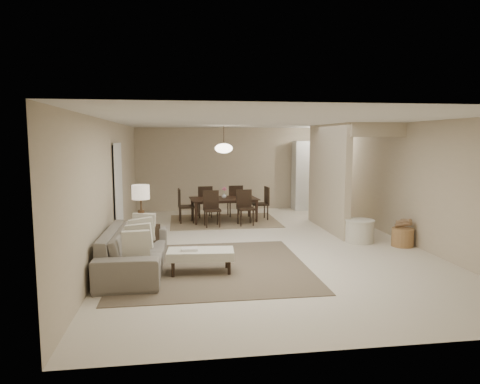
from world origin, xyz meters
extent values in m
plane|color=beige|center=(0.00, 0.00, 0.00)|extent=(9.00, 9.00, 0.00)
plane|color=white|center=(0.00, 0.00, 2.50)|extent=(9.00, 9.00, 0.00)
plane|color=#BBAA8D|center=(0.00, 4.50, 1.25)|extent=(6.00, 0.00, 6.00)
plane|color=#BBAA8D|center=(-3.00, 0.00, 1.25)|extent=(0.00, 9.00, 9.00)
plane|color=#BBAA8D|center=(3.00, 0.00, 1.25)|extent=(0.00, 9.00, 9.00)
cube|color=#BBAA8D|center=(1.80, 1.25, 1.25)|extent=(0.15, 2.50, 2.50)
cube|color=black|center=(-2.97, 0.60, 1.02)|extent=(0.04, 0.90, 2.04)
cube|color=silver|center=(2.35, 4.15, 1.05)|extent=(1.20, 0.55, 2.10)
cylinder|color=white|center=(2.30, 3.20, 2.46)|extent=(0.44, 0.44, 0.05)
cube|color=brown|center=(-1.18, -1.43, 0.01)|extent=(3.20, 3.20, 0.01)
imported|color=slate|center=(-2.45, -1.43, 0.35)|extent=(2.41, 0.98, 0.70)
cube|color=beige|center=(-1.38, -1.73, 0.31)|extent=(1.10, 0.57, 0.14)
cylinder|color=black|center=(-1.83, -1.91, 0.12)|extent=(0.05, 0.05, 0.24)
cylinder|color=black|center=(-0.94, -1.91, 0.12)|extent=(0.05, 0.05, 0.24)
cylinder|color=black|center=(-1.83, -1.55, 0.12)|extent=(0.05, 0.05, 0.24)
cylinder|color=black|center=(-0.94, -1.55, 0.12)|extent=(0.05, 0.05, 0.24)
cube|color=black|center=(-2.40, -0.62, 0.29)|extent=(0.66, 0.66, 0.57)
cylinder|color=#4D3521|center=(-2.40, -0.62, 0.72)|extent=(0.12, 0.12, 0.30)
cylinder|color=#4D3521|center=(-2.40, -0.62, 1.00)|extent=(0.03, 0.03, 0.26)
cylinder|color=beige|center=(-2.40, -0.62, 1.20)|extent=(0.32, 0.32, 0.26)
cylinder|color=beige|center=(2.04, -0.10, 0.24)|extent=(0.61, 0.61, 0.47)
cylinder|color=olive|center=(2.75, -0.56, 0.18)|extent=(0.53, 0.53, 0.37)
cube|color=#80674F|center=(-0.55, 2.60, 0.01)|extent=(2.80, 2.10, 0.01)
imported|color=black|center=(-0.55, 2.60, 0.31)|extent=(1.82, 1.11, 0.61)
imported|color=white|center=(-0.55, 2.60, 0.68)|extent=(0.15, 0.15, 0.13)
cube|color=yellow|center=(2.24, 1.74, 0.01)|extent=(0.90, 0.55, 0.01)
cylinder|color=#4D3521|center=(-0.55, 2.60, 2.25)|extent=(0.02, 0.02, 0.50)
ellipsoid|color=#FFEAC6|center=(-0.55, 2.60, 1.92)|extent=(0.46, 0.46, 0.25)
camera|label=1|loc=(-1.70, -8.47, 2.15)|focal=32.00mm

